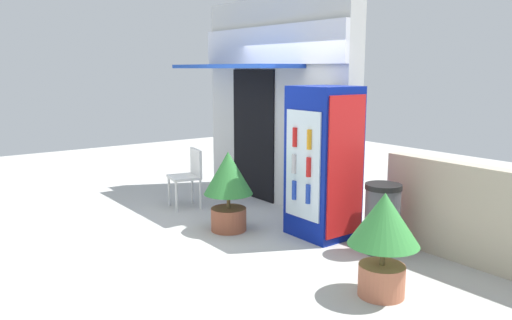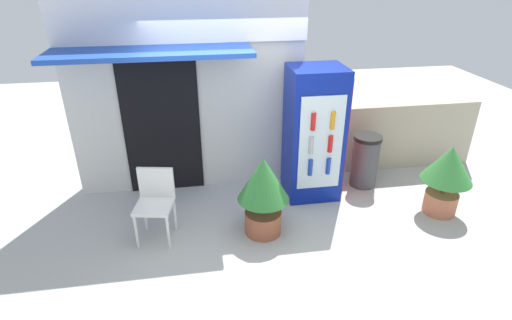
{
  "view_description": "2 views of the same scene",
  "coord_description": "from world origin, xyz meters",
  "px_view_note": "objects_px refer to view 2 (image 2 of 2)",
  "views": [
    {
      "loc": [
        5.61,
        -3.61,
        2.13
      ],
      "look_at": [
        0.05,
        0.53,
        0.88
      ],
      "focal_mm": 35.64,
      "sensor_mm": 36.0,
      "label": 1
    },
    {
      "loc": [
        -0.61,
        -4.22,
        3.19
      ],
      "look_at": [
        0.12,
        0.32,
        0.89
      ],
      "focal_mm": 28.17,
      "sensor_mm": 36.0,
      "label": 2
    }
  ],
  "objects_px": {
    "plastic_chair": "(155,198)",
    "potted_plant_near_shop": "(263,189)",
    "drink_cooler": "(314,134)",
    "trash_bin": "(365,161)",
    "potted_plant_curbside": "(447,172)"
  },
  "relations": [
    {
      "from": "potted_plant_near_shop",
      "to": "plastic_chair",
      "type": "bearing_deg",
      "value": 173.29
    },
    {
      "from": "plastic_chair",
      "to": "potted_plant_near_shop",
      "type": "height_order",
      "value": "potted_plant_near_shop"
    },
    {
      "from": "trash_bin",
      "to": "drink_cooler",
      "type": "bearing_deg",
      "value": -173.08
    },
    {
      "from": "potted_plant_near_shop",
      "to": "trash_bin",
      "type": "distance_m",
      "value": 2.03
    },
    {
      "from": "plastic_chair",
      "to": "trash_bin",
      "type": "distance_m",
      "value": 3.21
    },
    {
      "from": "drink_cooler",
      "to": "plastic_chair",
      "type": "height_order",
      "value": "drink_cooler"
    },
    {
      "from": "potted_plant_near_shop",
      "to": "potted_plant_curbside",
      "type": "xyz_separation_m",
      "value": [
        2.52,
        0.06,
        -0.01
      ]
    },
    {
      "from": "plastic_chair",
      "to": "potted_plant_curbside",
      "type": "height_order",
      "value": "potted_plant_curbside"
    },
    {
      "from": "plastic_chair",
      "to": "potted_plant_near_shop",
      "type": "xyz_separation_m",
      "value": [
        1.33,
        -0.16,
        0.1
      ]
    },
    {
      "from": "drink_cooler",
      "to": "potted_plant_curbside",
      "type": "bearing_deg",
      "value": -26.1
    },
    {
      "from": "drink_cooler",
      "to": "plastic_chair",
      "type": "bearing_deg",
      "value": -162.31
    },
    {
      "from": "plastic_chair",
      "to": "potted_plant_curbside",
      "type": "distance_m",
      "value": 3.86
    },
    {
      "from": "plastic_chair",
      "to": "potted_plant_near_shop",
      "type": "bearing_deg",
      "value": -6.71
    },
    {
      "from": "drink_cooler",
      "to": "potted_plant_near_shop",
      "type": "relative_size",
      "value": 1.8
    },
    {
      "from": "potted_plant_curbside",
      "to": "trash_bin",
      "type": "bearing_deg",
      "value": 129.79
    }
  ]
}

